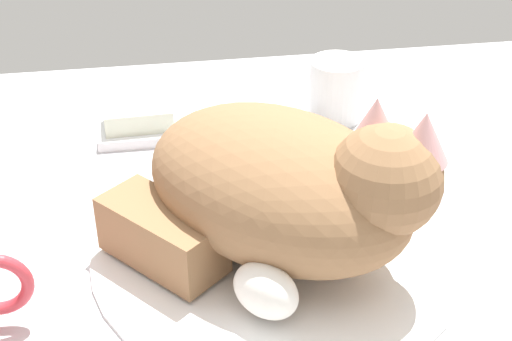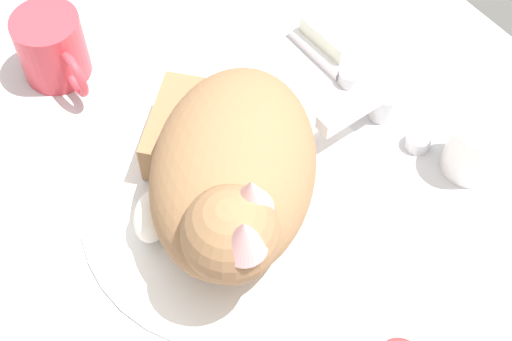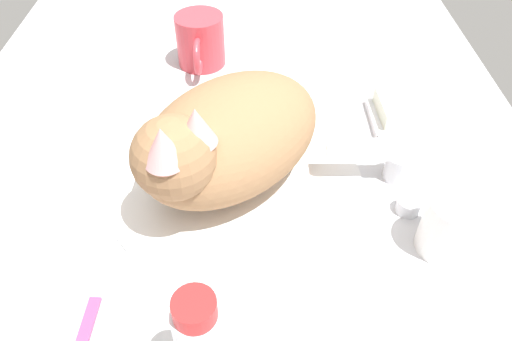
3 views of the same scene
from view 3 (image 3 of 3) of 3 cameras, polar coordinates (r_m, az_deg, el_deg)
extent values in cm
cube|color=silver|center=(61.50, -2.66, -1.88)|extent=(110.00, 82.50, 3.00)
cylinder|color=white|center=(60.16, -2.71, -0.63)|extent=(32.33, 32.33, 0.78)
cylinder|color=silver|center=(61.87, 16.74, 0.49)|extent=(3.60, 3.60, 3.66)
cube|color=silver|center=(58.78, 12.91, 2.46)|extent=(2.00, 9.42, 2.00)
cylinder|color=silver|center=(66.56, 15.51, 3.32)|extent=(2.80, 2.80, 1.80)
cylinder|color=silver|center=(58.71, 17.79, -4.04)|extent=(2.80, 2.80, 1.80)
ellipsoid|color=#936B47|center=(55.78, -2.93, 4.13)|extent=(28.49, 28.42, 12.23)
sphere|color=#936B47|center=(48.67, -9.78, 1.55)|extent=(12.64, 12.64, 8.94)
ellipsoid|color=white|center=(50.64, -7.97, 1.01)|extent=(7.59, 7.58, 4.92)
cone|color=#DB9E9E|center=(46.12, -7.18, 5.35)|extent=(5.69, 5.69, 4.02)
cone|color=#DB9E9E|center=(44.37, -11.10, 2.96)|extent=(5.69, 5.69, 4.02)
cube|color=#936B47|center=(65.70, -3.04, 7.24)|extent=(11.11, 11.65, 5.12)
ellipsoid|color=white|center=(60.98, -10.68, 2.69)|extent=(6.51, 6.50, 4.61)
cylinder|color=#C63842|center=(80.59, -6.67, 15.23)|extent=(7.79, 7.79, 8.32)
torus|color=#C63842|center=(76.19, -6.95, 13.38)|extent=(5.66, 1.00, 5.66)
cylinder|color=white|center=(54.56, 22.32, -6.18)|extent=(6.12, 6.12, 7.08)
cube|color=white|center=(71.39, 16.03, 6.04)|extent=(9.00, 6.40, 1.20)
cube|color=silver|center=(70.36, 16.31, 7.17)|extent=(7.52, 4.70, 2.35)
cylinder|color=red|center=(36.38, -7.39, -16.12)|extent=(3.40, 3.40, 1.80)
camera|label=1|loc=(0.76, -55.39, 28.23)|focal=53.46mm
camera|label=2|loc=(0.38, -117.76, 40.41)|focal=54.34mm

